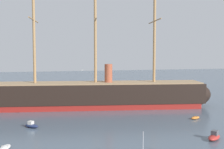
% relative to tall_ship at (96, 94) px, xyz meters
% --- Properties ---
extents(tall_ship, '(68.41, 18.17, 33.01)m').
position_rel_tall_ship_xyz_m(tall_ship, '(0.00, 0.00, 0.00)').
color(tall_ship, maroon).
rests_on(tall_ship, ground).
extents(dinghy_mid_left, '(2.14, 3.10, 0.67)m').
position_rel_tall_ship_xyz_m(dinghy_mid_left, '(-19.54, -29.66, -3.26)').
color(dinghy_mid_left, silver).
rests_on(dinghy_mid_left, ground).
extents(motorboat_mid_right, '(3.86, 3.54, 1.56)m').
position_rel_tall_ship_xyz_m(motorboat_mid_right, '(14.51, -32.61, -3.05)').
color(motorboat_mid_right, '#B22D28').
rests_on(motorboat_mid_right, ground).
extents(motorboat_alongside_bow, '(3.22, 2.99, 1.31)m').
position_rel_tall_ship_xyz_m(motorboat_alongside_bow, '(-15.96, -17.05, -3.14)').
color(motorboat_alongside_bow, '#1E284C').
rests_on(motorboat_alongside_bow, ground).
extents(dinghy_alongside_stern, '(2.71, 2.00, 0.59)m').
position_rel_tall_ship_xyz_m(dinghy_alongside_stern, '(19.20, -17.96, -3.30)').
color(dinghy_alongside_stern, orange).
rests_on(dinghy_alongside_stern, ground).
extents(dinghy_far_right, '(2.36, 2.79, 0.61)m').
position_rel_tall_ship_xyz_m(dinghy_far_right, '(27.44, -3.17, -3.29)').
color(dinghy_far_right, '#B22D28').
rests_on(dinghy_far_right, ground).
extents(sailboat_distant_centre, '(4.98, 2.59, 6.21)m').
position_rel_tall_ship_xyz_m(sailboat_distant_centre, '(-1.02, 10.38, -3.07)').
color(sailboat_distant_centre, '#7FB2D6').
rests_on(sailboat_distant_centre, ground).
extents(seagull_in_flight, '(0.79, 1.06, 0.13)m').
position_rel_tall_ship_xyz_m(seagull_in_flight, '(-6.53, -21.53, 7.89)').
color(seagull_in_flight, silver).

